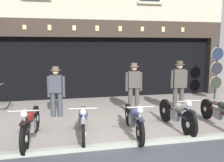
{
  "coord_description": "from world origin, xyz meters",
  "views": [
    {
      "loc": [
        -1.53,
        -4.83,
        2.25
      ],
      "look_at": [
        0.09,
        2.62,
        1.12
      ],
      "focal_mm": 38.21,
      "sensor_mm": 36.0,
      "label": 1
    }
  ],
  "objects_px": {
    "motorcycle_left": "(31,124)",
    "salesman_left": "(56,89)",
    "motorcycle_right": "(220,112)",
    "shopkeeper_center": "(134,86)",
    "motorcycle_center_left": "(83,121)",
    "advert_board_near": "(20,60)",
    "motorcycle_center_right": "(177,113)",
    "salesman_right": "(179,84)",
    "tyre_sign_pole": "(216,69)",
    "motorcycle_center": "(134,119)"
  },
  "relations": [
    {
      "from": "motorcycle_left",
      "to": "salesman_left",
      "type": "bearing_deg",
      "value": -102.83
    },
    {
      "from": "motorcycle_right",
      "to": "shopkeeper_center",
      "type": "distance_m",
      "value": 2.69
    },
    {
      "from": "salesman_left",
      "to": "motorcycle_center_left",
      "type": "bearing_deg",
      "value": 121.01
    },
    {
      "from": "motorcycle_center_left",
      "to": "advert_board_near",
      "type": "relative_size",
      "value": 1.94
    },
    {
      "from": "motorcycle_center_right",
      "to": "advert_board_near",
      "type": "xyz_separation_m",
      "value": [
        -4.62,
        4.5,
        1.25
      ]
    },
    {
      "from": "motorcycle_center_right",
      "to": "motorcycle_left",
      "type": "bearing_deg",
      "value": -0.09
    },
    {
      "from": "motorcycle_right",
      "to": "salesman_right",
      "type": "distance_m",
      "value": 1.65
    },
    {
      "from": "motorcycle_right",
      "to": "salesman_right",
      "type": "bearing_deg",
      "value": -65.88
    },
    {
      "from": "shopkeeper_center",
      "to": "advert_board_near",
      "type": "distance_m",
      "value": 4.88
    },
    {
      "from": "salesman_left",
      "to": "tyre_sign_pole",
      "type": "relative_size",
      "value": 0.7
    },
    {
      "from": "motorcycle_center",
      "to": "shopkeeper_center",
      "type": "height_order",
      "value": "shopkeeper_center"
    },
    {
      "from": "salesman_right",
      "to": "tyre_sign_pole",
      "type": "xyz_separation_m",
      "value": [
        2.53,
        1.59,
        0.32
      ]
    },
    {
      "from": "motorcycle_center_left",
      "to": "motorcycle_right",
      "type": "distance_m",
      "value": 3.81
    },
    {
      "from": "motorcycle_right",
      "to": "tyre_sign_pole",
      "type": "relative_size",
      "value": 0.88
    },
    {
      "from": "motorcycle_center",
      "to": "motorcycle_center_right",
      "type": "bearing_deg",
      "value": -167.58
    },
    {
      "from": "tyre_sign_pole",
      "to": "motorcycle_left",
      "type": "bearing_deg",
      "value": -156.7
    },
    {
      "from": "shopkeeper_center",
      "to": "tyre_sign_pole",
      "type": "distance_m",
      "value": 4.22
    },
    {
      "from": "motorcycle_left",
      "to": "motorcycle_right",
      "type": "height_order",
      "value": "motorcycle_left"
    },
    {
      "from": "advert_board_near",
      "to": "tyre_sign_pole",
      "type": "bearing_deg",
      "value": -10.71
    },
    {
      "from": "salesman_left",
      "to": "advert_board_near",
      "type": "height_order",
      "value": "advert_board_near"
    },
    {
      "from": "shopkeeper_center",
      "to": "tyre_sign_pole",
      "type": "xyz_separation_m",
      "value": [
        4.0,
        1.29,
        0.36
      ]
    },
    {
      "from": "motorcycle_left",
      "to": "shopkeeper_center",
      "type": "height_order",
      "value": "shopkeeper_center"
    },
    {
      "from": "motorcycle_center_right",
      "to": "shopkeeper_center",
      "type": "height_order",
      "value": "shopkeeper_center"
    },
    {
      "from": "motorcycle_left",
      "to": "motorcycle_center_right",
      "type": "distance_m",
      "value": 3.77
    },
    {
      "from": "motorcycle_right",
      "to": "motorcycle_center_left",
      "type": "bearing_deg",
      "value": 5.49
    },
    {
      "from": "motorcycle_left",
      "to": "advert_board_near",
      "type": "height_order",
      "value": "advert_board_near"
    },
    {
      "from": "motorcycle_center",
      "to": "salesman_left",
      "type": "height_order",
      "value": "salesman_left"
    },
    {
      "from": "motorcycle_left",
      "to": "motorcycle_center_right",
      "type": "height_order",
      "value": "motorcycle_left"
    },
    {
      "from": "motorcycle_right",
      "to": "salesman_left",
      "type": "bearing_deg",
      "value": -17.78
    },
    {
      "from": "motorcycle_center_right",
      "to": "motorcycle_right",
      "type": "bearing_deg",
      "value": 176.31
    },
    {
      "from": "motorcycle_center_left",
      "to": "tyre_sign_pole",
      "type": "relative_size",
      "value": 0.83
    },
    {
      "from": "shopkeeper_center",
      "to": "advert_board_near",
      "type": "xyz_separation_m",
      "value": [
        -3.94,
        2.79,
        0.75
      ]
    },
    {
      "from": "motorcycle_center_left",
      "to": "salesman_right",
      "type": "bearing_deg",
      "value": -150.61
    },
    {
      "from": "tyre_sign_pole",
      "to": "advert_board_near",
      "type": "relative_size",
      "value": 2.33
    },
    {
      "from": "motorcycle_center",
      "to": "motorcycle_left",
      "type": "bearing_deg",
      "value": 3.05
    },
    {
      "from": "motorcycle_left",
      "to": "advert_board_near",
      "type": "distance_m",
      "value": 4.8
    },
    {
      "from": "motorcycle_center_right",
      "to": "tyre_sign_pole",
      "type": "distance_m",
      "value": 4.55
    },
    {
      "from": "motorcycle_center",
      "to": "motorcycle_right",
      "type": "height_order",
      "value": "motorcycle_right"
    },
    {
      "from": "motorcycle_center_right",
      "to": "tyre_sign_pole",
      "type": "xyz_separation_m",
      "value": [
        3.32,
        3.0,
        0.86
      ]
    },
    {
      "from": "motorcycle_right",
      "to": "salesman_left",
      "type": "height_order",
      "value": "salesman_left"
    },
    {
      "from": "salesman_left",
      "to": "shopkeeper_center",
      "type": "height_order",
      "value": "shopkeeper_center"
    },
    {
      "from": "motorcycle_center",
      "to": "motorcycle_right",
      "type": "distance_m",
      "value": 2.54
    },
    {
      "from": "motorcycle_center",
      "to": "motorcycle_center_right",
      "type": "relative_size",
      "value": 1.03
    },
    {
      "from": "motorcycle_center",
      "to": "motorcycle_center_right",
      "type": "distance_m",
      "value": 1.27
    },
    {
      "from": "advert_board_near",
      "to": "shopkeeper_center",
      "type": "bearing_deg",
      "value": -35.32
    },
    {
      "from": "motorcycle_right",
      "to": "salesman_right",
      "type": "height_order",
      "value": "salesman_right"
    },
    {
      "from": "motorcycle_center_left",
      "to": "salesman_right",
      "type": "relative_size",
      "value": 1.09
    },
    {
      "from": "motorcycle_center",
      "to": "tyre_sign_pole",
      "type": "bearing_deg",
      "value": -140.04
    },
    {
      "from": "tyre_sign_pole",
      "to": "salesman_left",
      "type": "bearing_deg",
      "value": -170.1
    },
    {
      "from": "motorcycle_left",
      "to": "motorcycle_center",
      "type": "height_order",
      "value": "motorcycle_left"
    }
  ]
}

